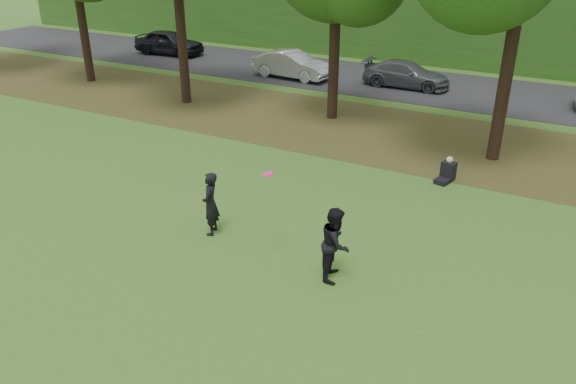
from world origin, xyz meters
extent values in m
plane|color=#36591C|center=(0.00, 0.00, 0.00)|extent=(120.00, 120.00, 0.00)
cube|color=#463019|center=(0.00, 13.00, 0.01)|extent=(60.00, 7.00, 0.01)
cube|color=black|center=(0.00, 21.00, 0.01)|extent=(70.00, 7.00, 0.02)
cube|color=#234C15|center=(0.00, 27.00, 2.50)|extent=(70.00, 3.00, 5.00)
imported|color=black|center=(-1.69, 3.13, 0.88)|extent=(0.62, 0.75, 1.76)
imported|color=black|center=(2.07, 2.80, 0.90)|extent=(0.87, 1.01, 1.80)
imported|color=black|center=(-17.57, 20.90, 0.79)|extent=(4.63, 2.15, 1.54)
imported|color=#94989B|center=(-7.79, 19.22, 0.74)|extent=(4.47, 1.86, 1.44)
imported|color=#42464A|center=(-1.76, 20.33, 0.66)|extent=(4.43, 1.85, 1.28)
cylinder|color=#F11484|center=(0.30, 2.76, 2.30)|extent=(0.34, 0.34, 0.11)
cube|color=black|center=(2.98, 9.36, 0.08)|extent=(0.53, 0.64, 0.16)
cube|color=black|center=(3.05, 9.63, 0.36)|extent=(0.49, 0.44, 0.56)
sphere|color=tan|center=(3.05, 9.63, 0.72)|extent=(0.22, 0.22, 0.22)
cylinder|color=black|center=(-17.00, 13.60, 2.14)|extent=(0.44, 0.44, 4.28)
cylinder|color=black|center=(-10.00, 12.80, 2.54)|extent=(0.44, 0.44, 5.08)
cylinder|color=black|center=(-3.00, 13.90, 2.06)|extent=(0.44, 0.44, 4.12)
cylinder|color=black|center=(4.00, 12.30, 2.31)|extent=(0.44, 0.44, 4.62)
camera|label=1|loc=(6.40, -7.56, 7.54)|focal=35.00mm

